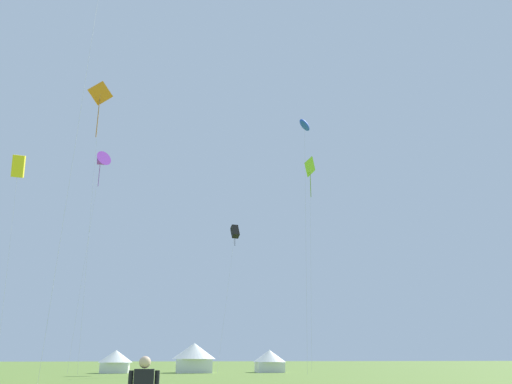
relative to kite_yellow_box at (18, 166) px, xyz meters
The scene contains 9 objects.
kite_yellow_box is the anchor object (origin of this frame).
kite_blue_parafoil 32.07m from the kite_yellow_box, ahead, with size 2.59×3.94×29.01m.
kite_lime_diamond 36.20m from the kite_yellow_box, 19.75° to the left, with size 2.16×2.81×27.84m.
kite_orange_diamond 14.03m from the kite_yellow_box, 41.86° to the left, with size 2.90×2.62×33.18m.
kite_purple_delta 12.43m from the kite_yellow_box, 56.23° to the left, with size 2.79×3.76×25.66m.
kite_black_box 26.14m from the kite_yellow_box, 25.92° to the left, with size 2.62×3.10×17.65m.
festival_tent_left 23.13m from the kite_yellow_box, 42.81° to the left, with size 3.70×3.70×2.41m.
festival_tent_center 27.66m from the kite_yellow_box, 26.68° to the left, with size 4.88×4.88×3.17m.
festival_tent_right 34.28m from the kite_yellow_box, 18.97° to the left, with size 3.76×3.76×2.45m.
Camera 1 is at (-6.06, -5.22, 1.72)m, focal length 36.19 mm.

